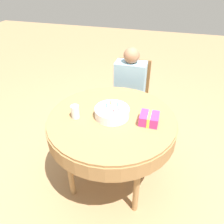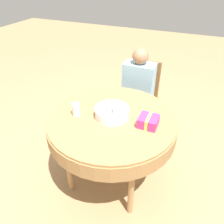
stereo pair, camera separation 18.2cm
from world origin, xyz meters
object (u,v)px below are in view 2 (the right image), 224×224
at_px(chair, 139,96).
at_px(birthday_cake, 112,112).
at_px(person, 138,87).
at_px(gift_box, 148,121).
at_px(drinking_glass, 76,109).

bearing_deg(chair, birthday_cake, -89.23).
height_order(person, gift_box, person).
bearing_deg(chair, person, -90.00).
distance_m(person, drinking_glass, 0.95).
bearing_deg(chair, drinking_glass, -105.88).
bearing_deg(person, birthday_cake, -89.14).
distance_m(drinking_glass, gift_box, 0.61).
xyz_separation_m(chair, person, (0.00, -0.10, 0.17)).
bearing_deg(person, chair, 90.00).
xyz_separation_m(person, gift_box, (0.33, -0.79, 0.15)).
relative_size(chair, birthday_cake, 3.04).
distance_m(chair, drinking_glass, 1.08).
distance_m(person, gift_box, 0.87).
height_order(person, birthday_cake, person).
bearing_deg(gift_box, person, 112.33).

